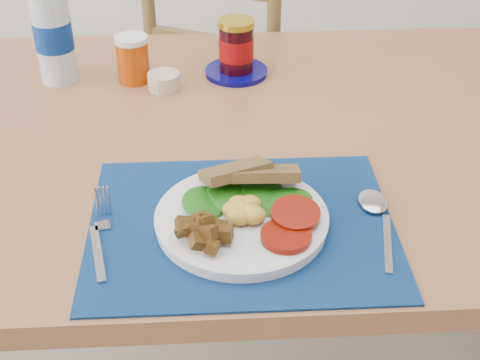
% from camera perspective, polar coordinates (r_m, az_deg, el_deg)
% --- Properties ---
extents(table, '(1.40, 0.90, 0.75)m').
position_cam_1_polar(table, '(1.23, 0.16, 0.87)').
color(table, brown).
rests_on(table, ground).
extents(chair_far, '(0.52, 0.51, 1.07)m').
position_cam_1_polar(chair_far, '(1.87, -1.23, 9.09)').
color(chair_far, brown).
rests_on(chair_far, ground).
extents(placemat, '(0.44, 0.35, 0.00)m').
position_cam_1_polar(placemat, '(0.97, 0.14, -3.89)').
color(placemat, black).
rests_on(placemat, table).
extents(breakfast_plate, '(0.25, 0.25, 0.06)m').
position_cam_1_polar(breakfast_plate, '(0.95, -0.14, -3.13)').
color(breakfast_plate, silver).
rests_on(breakfast_plate, placemat).
extents(fork, '(0.04, 0.17, 0.00)m').
position_cam_1_polar(fork, '(0.96, -11.79, -4.67)').
color(fork, '#B2B5BA').
rests_on(fork, placemat).
extents(spoon, '(0.04, 0.19, 0.01)m').
position_cam_1_polar(spoon, '(1.00, 11.61, -2.89)').
color(spoon, '#B2B5BA').
rests_on(spoon, placemat).
extents(water_bottle, '(0.08, 0.08, 0.26)m').
position_cam_1_polar(water_bottle, '(1.38, -15.76, 12.48)').
color(water_bottle, '#ADBFCC').
rests_on(water_bottle, table).
extents(juice_glass, '(0.06, 0.06, 0.09)m').
position_cam_1_polar(juice_glass, '(1.37, -9.12, 10.06)').
color(juice_glass, '#AB3704').
rests_on(juice_glass, table).
extents(ramekin, '(0.06, 0.06, 0.03)m').
position_cam_1_polar(ramekin, '(1.34, -6.51, 8.40)').
color(ramekin, '#C2AC8E').
rests_on(ramekin, table).
extents(jam_on_saucer, '(0.13, 0.13, 0.12)m').
position_cam_1_polar(jam_on_saucer, '(1.37, -0.32, 10.98)').
color(jam_on_saucer, '#070558').
rests_on(jam_on_saucer, table).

